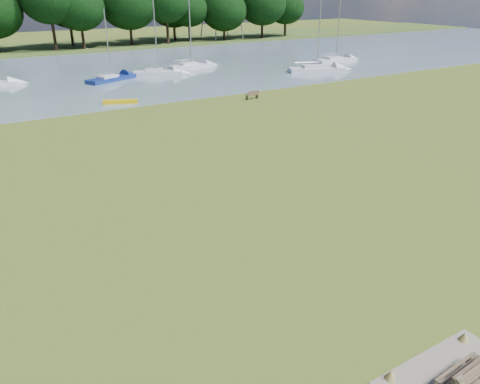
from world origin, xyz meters
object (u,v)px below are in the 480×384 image
sailboat_3 (316,68)px  sailboat_7 (191,65)px  sailboat_8 (335,59)px  bench_pair (472,379)px  riverbank_bench (253,95)px  kayak (120,102)px  sailboat_9 (157,71)px  sailboat_2 (111,77)px

sailboat_3 → sailboat_7: sailboat_3 is taller
sailboat_3 → sailboat_8: sailboat_8 is taller
bench_pair → sailboat_7: bearing=68.1°
riverbank_bench → kayak: bearing=155.7°
kayak → sailboat_9: size_ratio=0.36×
riverbank_bench → sailboat_2: size_ratio=0.17×
riverbank_bench → sailboat_9: 17.35m
kayak → sailboat_9: 15.14m
bench_pair → riverbank_bench: bench_pair is taller
sailboat_2 → sailboat_9: 6.03m
kayak → sailboat_2: sailboat_2 is taller
bench_pair → sailboat_2: size_ratio=0.24×
kayak → sailboat_2: (2.75, 11.73, 0.25)m
kayak → sailboat_9: sailboat_9 is taller
bench_pair → sailboat_8: (37.86, 47.32, 0.05)m
riverbank_bench → bench_pair: bearing=-115.6°
kayak → sailboat_3: sailboat_3 is taller
riverbank_bench → sailboat_8: bearing=29.1°
sailboat_9 → sailboat_2: bearing=-150.1°
bench_pair → sailboat_9: bearing=73.4°
sailboat_9 → kayak: bearing=-101.2°
sailboat_2 → sailboat_8: 32.28m
bench_pair → sailboat_2: bearing=79.9°
bench_pair → sailboat_8: 60.61m
kayak → sailboat_8: size_ratio=0.33×
sailboat_8 → sailboat_9: size_ratio=1.09×
bench_pair → sailboat_9: 51.68m
kayak → sailboat_7: size_ratio=0.36×
riverbank_bench → sailboat_2: bearing=116.2°
bench_pair → riverbank_bench: 36.27m
sailboat_3 → sailboat_7: size_ratio=1.07×
kayak → sailboat_2: size_ratio=0.41×
sailboat_3 → sailboat_8: 9.37m
sailboat_3 → sailboat_7: (-12.49, 10.69, 0.01)m
sailboat_2 → sailboat_3: bearing=-41.8°
riverbank_bench → sailboat_8: sailboat_8 is taller
kayak → bench_pair: bearing=-73.5°
sailboat_3 → sailboat_9: sailboat_3 is taller
sailboat_2 → sailboat_8: (32.19, -2.41, 0.09)m
sailboat_7 → riverbank_bench: bearing=-101.7°
sailboat_7 → sailboat_2: bearing=-168.1°
kayak → sailboat_9: bearing=75.6°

